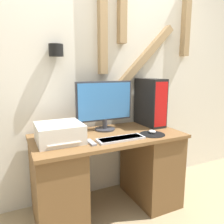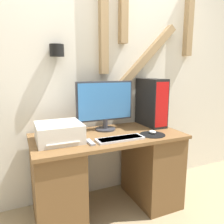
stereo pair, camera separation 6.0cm
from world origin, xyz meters
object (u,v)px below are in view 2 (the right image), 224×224
object	(u,v)px
computer_tower	(151,102)
remote_control	(90,142)
mouse	(152,132)
printer	(59,132)
monitor	(105,103)
keyboard	(120,139)

from	to	relation	value
computer_tower	remote_control	xyz separation A→B (m)	(-0.80, -0.31, -0.24)
mouse	printer	distance (m)	0.86
monitor	remote_control	size ratio (longest dim) A/B	3.73
mouse	computer_tower	xyz separation A→B (m)	(0.17, 0.29, 0.23)
computer_tower	remote_control	distance (m)	0.89
monitor	keyboard	distance (m)	0.44
printer	mouse	bearing A→B (deg)	-8.97
monitor	mouse	world-z (taller)	monitor
monitor	mouse	bearing A→B (deg)	-41.58
keyboard	printer	distance (m)	0.52
monitor	remote_control	bearing A→B (deg)	-128.83
monitor	mouse	xyz separation A→B (m)	(0.35, -0.31, -0.25)
monitor	keyboard	xyz separation A→B (m)	(-0.00, -0.36, -0.26)
mouse	computer_tower	bearing A→B (deg)	59.18
keyboard	remote_control	world-z (taller)	keyboard
mouse	computer_tower	world-z (taller)	computer_tower
mouse	monitor	bearing A→B (deg)	138.42
printer	remote_control	distance (m)	0.28
monitor	keyboard	bearing A→B (deg)	-90.73
computer_tower	remote_control	bearing A→B (deg)	-158.88
mouse	keyboard	bearing A→B (deg)	-173.35
monitor	computer_tower	world-z (taller)	computer_tower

